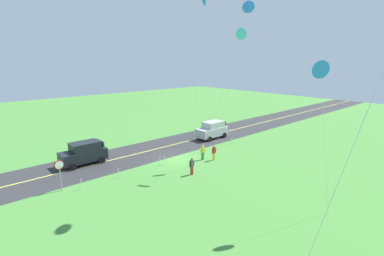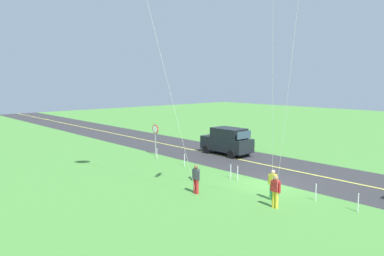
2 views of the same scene
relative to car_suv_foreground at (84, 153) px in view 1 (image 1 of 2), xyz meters
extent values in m
cube|color=#478438|center=(-7.87, 4.77, -1.20)|extent=(120.00, 120.00, 0.10)
cube|color=#2D2D30|center=(-7.87, 0.77, -1.15)|extent=(120.00, 7.00, 0.00)
cube|color=#E5E04C|center=(-7.87, 0.77, -1.15)|extent=(120.00, 0.16, 0.00)
cube|color=black|center=(0.08, 0.00, -0.26)|extent=(4.40, 1.90, 1.10)
cube|color=black|center=(-0.17, 0.00, 0.69)|extent=(2.73, 1.75, 0.80)
cube|color=#334756|center=(0.91, 0.00, 0.69)|extent=(0.10, 1.62, 0.64)
cube|color=#334756|center=(-1.79, 0.00, 0.69)|extent=(0.10, 1.62, 0.60)
cylinder|color=black|center=(1.51, 0.95, -0.81)|extent=(0.68, 0.22, 0.68)
cylinder|color=black|center=(1.51, -0.95, -0.81)|extent=(0.68, 0.22, 0.68)
cylinder|color=black|center=(-1.35, 0.95, -0.81)|extent=(0.68, 0.22, 0.68)
cylinder|color=black|center=(-1.35, -0.95, -0.81)|extent=(0.68, 0.22, 0.68)
cube|color=#B7B7BC|center=(-16.43, 1.84, -0.26)|extent=(4.40, 1.90, 1.10)
cube|color=#B7B7BC|center=(-16.68, 1.84, 0.69)|extent=(2.73, 1.75, 0.80)
cube|color=#334756|center=(-15.60, 1.84, 0.69)|extent=(0.10, 1.62, 0.64)
cube|color=#334756|center=(-18.30, 1.84, 0.69)|extent=(0.10, 1.62, 0.60)
cylinder|color=black|center=(-15.00, 2.79, -0.81)|extent=(0.68, 0.22, 0.68)
cylinder|color=black|center=(-15.00, 0.89, -0.81)|extent=(0.68, 0.22, 0.68)
cylinder|color=black|center=(-17.86, 2.79, -0.81)|extent=(0.68, 0.22, 0.68)
cylinder|color=black|center=(-17.86, 0.89, -0.81)|extent=(0.68, 0.22, 0.68)
cylinder|color=gray|center=(3.70, 4.67, -0.10)|extent=(0.08, 0.08, 2.10)
cylinder|color=red|center=(3.70, 4.67, 1.02)|extent=(0.76, 0.04, 0.76)
cylinder|color=white|center=(3.70, 4.70, 1.02)|extent=(0.62, 0.01, 0.62)
cylinder|color=yellow|center=(-10.55, 7.94, -0.74)|extent=(0.16, 0.16, 0.82)
cylinder|color=yellow|center=(-10.37, 7.94, -0.74)|extent=(0.16, 0.16, 0.82)
cube|color=red|center=(-10.46, 7.94, -0.05)|extent=(0.36, 0.22, 0.56)
cylinder|color=red|center=(-10.70, 7.94, -0.10)|extent=(0.10, 0.10, 0.52)
cylinder|color=red|center=(-10.22, 7.94, -0.10)|extent=(0.10, 0.10, 0.52)
sphere|color=#9E704C|center=(-10.46, 7.94, 0.34)|extent=(0.22, 0.22, 0.22)
cylinder|color=red|center=(-6.29, 9.24, -0.74)|extent=(0.16, 0.16, 0.82)
cylinder|color=red|center=(-6.11, 9.24, -0.74)|extent=(0.16, 0.16, 0.82)
cube|color=#3F3F47|center=(-6.20, 9.24, -0.05)|extent=(0.36, 0.22, 0.56)
cylinder|color=#3F3F47|center=(-6.44, 9.24, -0.10)|extent=(0.10, 0.10, 0.52)
cylinder|color=#3F3F47|center=(-5.96, 9.24, -0.10)|extent=(0.10, 0.10, 0.52)
sphere|color=brown|center=(-6.20, 9.24, 0.34)|extent=(0.22, 0.22, 0.22)
cylinder|color=#338C4C|center=(-9.76, 7.06, -0.74)|extent=(0.16, 0.16, 0.82)
cylinder|color=#338C4C|center=(-9.58, 7.06, -0.74)|extent=(0.16, 0.16, 0.82)
cube|color=yellow|center=(-9.67, 7.06, -0.05)|extent=(0.36, 0.22, 0.56)
cylinder|color=yellow|center=(-9.91, 7.06, -0.10)|extent=(0.10, 0.10, 0.52)
cylinder|color=yellow|center=(-9.43, 7.06, -0.10)|extent=(0.10, 0.10, 0.52)
sphere|color=#D8AD84|center=(-9.67, 7.06, 0.34)|extent=(0.22, 0.22, 0.22)
cylinder|color=silver|center=(-11.48, 8.62, 5.14)|extent=(2.07, 1.37, 12.60)
cone|color=#4CD8D8|center=(-12.51, 9.29, 11.44)|extent=(1.04, 0.79, 1.11)
cylinder|color=silver|center=(-5.30, 10.78, 6.00)|extent=(1.82, 3.10, 14.31)
cylinder|color=silver|center=(-10.71, 8.80, 6.24)|extent=(2.09, 3.50, 14.78)
cone|color=#2D8CE5|center=(-11.74, 10.54, 13.63)|extent=(0.89, 1.14, 1.11)
cylinder|color=silver|center=(-7.97, 19.96, 3.67)|extent=(1.33, 1.01, 9.65)
cone|color=#2D8CE5|center=(-7.31, 19.47, 8.49)|extent=(1.07, 0.92, 1.11)
cylinder|color=silver|center=(4.64, 25.00, 5.26)|extent=(1.69, 2.39, 12.83)
cylinder|color=silver|center=(-16.26, 5.47, -0.70)|extent=(0.05, 0.05, 0.90)
cylinder|color=silver|center=(-13.38, 5.47, -0.70)|extent=(0.05, 0.05, 0.90)
cylinder|color=silver|center=(-11.21, 5.47, -0.70)|extent=(0.05, 0.05, 0.90)
cylinder|color=silver|center=(-5.92, 5.47, -0.70)|extent=(0.05, 0.05, 0.90)
cylinder|color=silver|center=(-5.35, 5.47, -0.70)|extent=(0.05, 0.05, 0.90)
cylinder|color=silver|center=(-0.88, 5.47, -0.70)|extent=(0.05, 0.05, 0.90)
cylinder|color=silver|center=(2.43, 5.47, -0.70)|extent=(0.05, 0.05, 0.90)
camera|label=1|loc=(9.81, 27.11, 9.03)|focal=26.37mm
camera|label=2|loc=(-20.61, 22.51, 5.00)|focal=34.60mm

